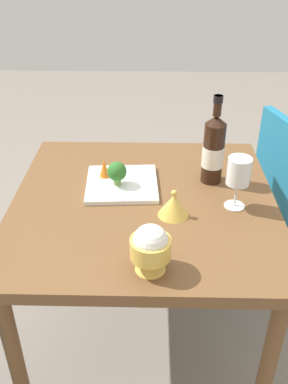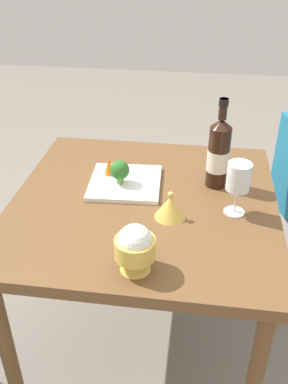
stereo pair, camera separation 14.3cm
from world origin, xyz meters
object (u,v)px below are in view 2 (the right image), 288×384
(carrot_garnish_left, at_px, (109,166))
(wine_glass, at_px, (239,178))
(wine_bottle, at_px, (219,153))
(serving_plate, at_px, (125,183))
(rice_bowl, at_px, (135,248))
(rice_bowl_lid, at_px, (170,207))
(broccoli_floret, at_px, (120,171))

(carrot_garnish_left, bearing_deg, wine_glass, -19.96)
(wine_bottle, height_order, serving_plate, wine_bottle)
(serving_plate, bearing_deg, rice_bowl, -76.25)
(rice_bowl, relative_size, rice_bowl_lid, 1.42)
(broccoli_floret, xyz_separation_m, carrot_garnish_left, (-0.05, 0.06, -0.02))
(wine_bottle, height_order, carrot_garnish_left, wine_bottle)
(rice_bowl_lid, height_order, carrot_garnish_left, rice_bowl_lid)
(wine_glass, height_order, carrot_garnish_left, wine_glass)
(wine_bottle, bearing_deg, carrot_garnish_left, -179.11)
(serving_plate, bearing_deg, wine_bottle, 8.15)
(rice_bowl_lid, relative_size, broccoli_floret, 1.17)
(rice_bowl_lid, height_order, broccoli_floret, broccoli_floret)
(rice_bowl_lid, bearing_deg, serving_plate, 135.23)
(wine_bottle, bearing_deg, rice_bowl, -114.20)
(wine_glass, xyz_separation_m, carrot_garnish_left, (-0.45, 0.16, -0.08))
(wine_bottle, bearing_deg, broccoli_floret, -169.49)
(rice_bowl_lid, height_order, serving_plate, rice_bowl_lid)
(rice_bowl, relative_size, carrot_garnish_left, 2.12)
(wine_glass, relative_size, serving_plate, 0.68)
(serving_plate, relative_size, carrot_garnish_left, 3.96)
(wine_glass, bearing_deg, serving_plate, 162.24)
(rice_bowl_lid, bearing_deg, wine_bottle, 57.02)
(wine_bottle, distance_m, serving_plate, 0.35)
(wine_glass, relative_size, rice_bowl, 1.26)
(rice_bowl, bearing_deg, serving_plate, 103.75)
(wine_glass, relative_size, carrot_garnish_left, 2.68)
(rice_bowl, bearing_deg, wine_bottle, 65.80)
(rice_bowl_lid, relative_size, carrot_garnish_left, 1.50)
(wine_bottle, xyz_separation_m, rice_bowl, (-0.22, -0.48, -0.05))
(rice_bowl, xyz_separation_m, rice_bowl_lid, (0.07, 0.26, -0.04))
(wine_bottle, height_order, rice_bowl, wine_bottle)
(rice_bowl, bearing_deg, carrot_garnish_left, 109.87)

